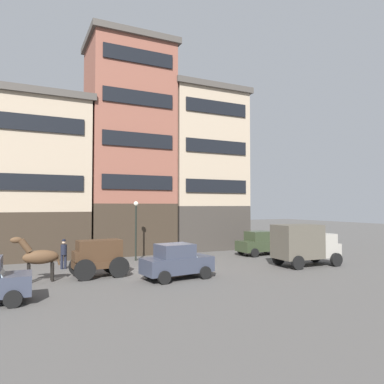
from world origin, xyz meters
TOP-DOWN VIEW (x-y plane):
  - ground_plane at (0.00, 0.00)m, footprint 120.00×120.00m
  - building_far_left at (-6.84, 9.54)m, footprint 8.03×5.79m
  - building_center_left at (0.35, 9.54)m, footprint 7.06×5.79m
  - building_center_right at (7.20, 9.54)m, footprint 7.32×5.79m
  - cargo_wagon at (-3.88, 0.23)m, footprint 2.98×1.66m
  - draft_horse at (-6.83, 0.23)m, footprint 2.35×0.69m
  - delivery_truck_near at (8.68, -1.83)m, footprint 4.42×2.29m
  - sedan_dark at (9.12, 3.51)m, footprint 3.77×1.99m
  - sedan_parked_curb at (-0.26, -2.01)m, footprint 3.86×2.20m
  - pedestrian_officer at (-5.29, 3.62)m, footprint 0.47×0.47m
  - streetlamp_curbside at (-0.40, 4.90)m, footprint 0.32×0.32m
  - fire_hydrant_curbside at (-4.23, 5.18)m, footprint 0.24×0.24m

SIDE VIEW (x-z plane):
  - ground_plane at x=0.00m, z-range 0.00..0.00m
  - fire_hydrant_curbside at x=-4.23m, z-range 0.01..0.84m
  - sedan_dark at x=9.12m, z-range 0.00..1.83m
  - sedan_parked_curb at x=-0.26m, z-range 0.00..1.83m
  - pedestrian_officer at x=-5.29m, z-range 0.08..1.88m
  - cargo_wagon at x=-3.88m, z-range 0.16..2.14m
  - draft_horse at x=-6.83m, z-range 0.12..2.42m
  - delivery_truck_near at x=8.68m, z-range 0.11..2.73m
  - streetlamp_curbside at x=-0.40m, z-range 0.61..4.73m
  - building_far_left at x=-6.84m, z-range 0.04..11.96m
  - building_center_right at x=7.20m, z-range 0.05..14.35m
  - building_center_left at x=0.35m, z-range 0.05..17.48m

